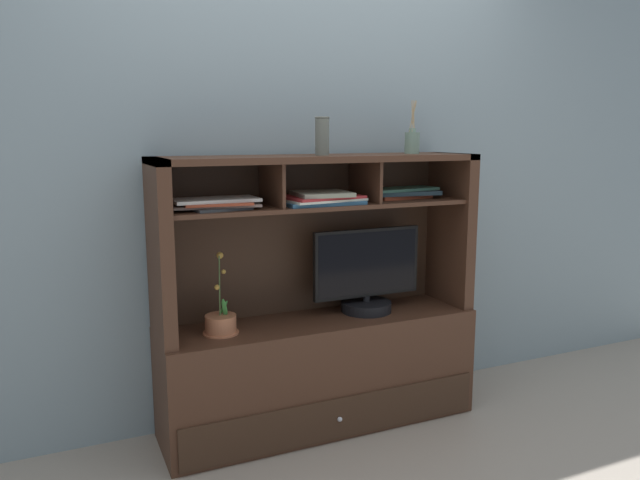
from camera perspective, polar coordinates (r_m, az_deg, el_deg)
The scene contains 10 objects.
floor_plane at distance 3.25m, azimuth 0.00°, elevation -16.91°, with size 6.00×6.00×0.02m, color #A59786.
back_wall at distance 3.12m, azimuth -1.84°, elevation 8.88°, with size 6.00×0.02×2.80m, color #84969C.
media_console at distance 3.08m, azimuth -0.06°, elevation -9.60°, with size 1.59×0.45×1.36m.
tv_monitor at distance 3.12m, azimuth 4.41°, elevation -3.53°, with size 0.59×0.26×0.43m.
potted_orchid at distance 2.84m, azimuth -9.30°, elevation -7.71°, with size 0.17×0.17×0.38m.
magazine_stack_left at distance 3.18m, azimuth 7.54°, elevation 4.44°, with size 0.40×0.27×0.05m.
magazine_stack_centre at distance 2.72m, azimuth -9.74°, elevation 3.42°, with size 0.39×0.26×0.05m.
magazine_stack_right at distance 2.88m, azimuth 0.07°, elevation 3.94°, with size 0.40×0.31×0.06m.
diffuser_bottle at distance 3.15m, azimuth 8.64°, elevation 9.07°, with size 0.08×0.08×0.27m.
ceramic_vase at distance 2.88m, azimuth 0.20°, elevation 9.74°, with size 0.07×0.07×0.18m.
Camera 1 is at (-1.19, -2.64, 1.46)m, focal length 34.10 mm.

